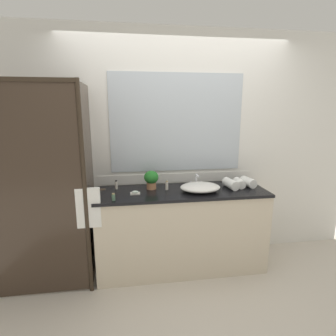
{
  "coord_description": "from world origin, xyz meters",
  "views": [
    {
      "loc": [
        -0.55,
        -2.65,
        1.75
      ],
      "look_at": [
        -0.15,
        0.0,
        1.15
      ],
      "focal_mm": 28.47,
      "sensor_mm": 36.0,
      "label": 1
    }
  ],
  "objects_px": {
    "potted_plant": "(151,179)",
    "amenity_bottle_body_wash": "(113,197)",
    "amenity_bottle_shampoo": "(116,185)",
    "amenity_bottle_conditioner": "(167,185)",
    "rolled_towel_near_edge": "(248,182)",
    "rolled_towel_far_edge": "(231,184)",
    "rolled_towel_middle": "(239,183)",
    "sink_basin": "(200,187)",
    "faucet": "(196,182)",
    "soap_dish": "(135,193)"
  },
  "relations": [
    {
      "from": "potted_plant",
      "to": "amenity_bottle_body_wash",
      "type": "relative_size",
      "value": 2.82
    },
    {
      "from": "amenity_bottle_shampoo",
      "to": "amenity_bottle_body_wash",
      "type": "height_order",
      "value": "amenity_bottle_shampoo"
    },
    {
      "from": "amenity_bottle_shampoo",
      "to": "amenity_bottle_conditioner",
      "type": "bearing_deg",
      "value": -11.24
    },
    {
      "from": "rolled_towel_near_edge",
      "to": "rolled_towel_far_edge",
      "type": "xyz_separation_m",
      "value": [
        -0.22,
        -0.04,
        0.0
      ]
    },
    {
      "from": "amenity_bottle_conditioner",
      "to": "rolled_towel_far_edge",
      "type": "distance_m",
      "value": 0.7
    },
    {
      "from": "rolled_towel_middle",
      "to": "rolled_towel_far_edge",
      "type": "bearing_deg",
      "value": -164.25
    },
    {
      "from": "sink_basin",
      "to": "amenity_bottle_conditioner",
      "type": "height_order",
      "value": "amenity_bottle_conditioner"
    },
    {
      "from": "sink_basin",
      "to": "amenity_bottle_shampoo",
      "type": "height_order",
      "value": "amenity_bottle_shampoo"
    },
    {
      "from": "faucet",
      "to": "amenity_bottle_shampoo",
      "type": "relative_size",
      "value": 1.74
    },
    {
      "from": "amenity_bottle_body_wash",
      "to": "rolled_towel_far_edge",
      "type": "distance_m",
      "value": 1.26
    },
    {
      "from": "faucet",
      "to": "soap_dish",
      "type": "bearing_deg",
      "value": -166.07
    },
    {
      "from": "amenity_bottle_body_wash",
      "to": "amenity_bottle_shampoo",
      "type": "bearing_deg",
      "value": 88.18
    },
    {
      "from": "rolled_towel_far_edge",
      "to": "soap_dish",
      "type": "bearing_deg",
      "value": -177.41
    },
    {
      "from": "amenity_bottle_body_wash",
      "to": "amenity_bottle_conditioner",
      "type": "xyz_separation_m",
      "value": [
        0.55,
        0.26,
        0.01
      ]
    },
    {
      "from": "potted_plant",
      "to": "rolled_towel_middle",
      "type": "distance_m",
      "value": 0.97
    },
    {
      "from": "potted_plant",
      "to": "rolled_towel_near_edge",
      "type": "height_order",
      "value": "potted_plant"
    },
    {
      "from": "soap_dish",
      "to": "rolled_towel_middle",
      "type": "bearing_deg",
      "value": 3.89
    },
    {
      "from": "amenity_bottle_conditioner",
      "to": "rolled_towel_near_edge",
      "type": "relative_size",
      "value": 0.5
    },
    {
      "from": "rolled_towel_near_edge",
      "to": "amenity_bottle_body_wash",
      "type": "bearing_deg",
      "value": -170.22
    },
    {
      "from": "amenity_bottle_shampoo",
      "to": "amenity_bottle_body_wash",
      "type": "relative_size",
      "value": 1.38
    },
    {
      "from": "rolled_towel_near_edge",
      "to": "potted_plant",
      "type": "bearing_deg",
      "value": 176.5
    },
    {
      "from": "faucet",
      "to": "rolled_towel_far_edge",
      "type": "xyz_separation_m",
      "value": [
        0.36,
        -0.12,
        0.0
      ]
    },
    {
      "from": "amenity_bottle_shampoo",
      "to": "amenity_bottle_body_wash",
      "type": "xyz_separation_m",
      "value": [
        -0.01,
        -0.37,
        -0.01
      ]
    },
    {
      "from": "sink_basin",
      "to": "rolled_towel_middle",
      "type": "distance_m",
      "value": 0.47
    },
    {
      "from": "soap_dish",
      "to": "faucet",
      "type": "bearing_deg",
      "value": 13.93
    },
    {
      "from": "faucet",
      "to": "amenity_bottle_conditioner",
      "type": "relative_size",
      "value": 1.73
    },
    {
      "from": "faucet",
      "to": "rolled_towel_middle",
      "type": "height_order",
      "value": "faucet"
    },
    {
      "from": "potted_plant",
      "to": "amenity_bottle_conditioner",
      "type": "xyz_separation_m",
      "value": [
        0.16,
        -0.06,
        -0.07
      ]
    },
    {
      "from": "potted_plant",
      "to": "rolled_towel_near_edge",
      "type": "relative_size",
      "value": 1.02
    },
    {
      "from": "amenity_bottle_body_wash",
      "to": "rolled_towel_near_edge",
      "type": "xyz_separation_m",
      "value": [
        1.46,
        0.25,
        0.02
      ]
    },
    {
      "from": "potted_plant",
      "to": "amenity_bottle_body_wash",
      "type": "xyz_separation_m",
      "value": [
        -0.39,
        -0.32,
        -0.08
      ]
    },
    {
      "from": "soap_dish",
      "to": "rolled_towel_middle",
      "type": "xyz_separation_m",
      "value": [
        1.15,
        0.08,
        0.03
      ]
    },
    {
      "from": "rolled_towel_near_edge",
      "to": "faucet",
      "type": "bearing_deg",
      "value": 172.02
    },
    {
      "from": "potted_plant",
      "to": "amenity_bottle_body_wash",
      "type": "height_order",
      "value": "potted_plant"
    },
    {
      "from": "faucet",
      "to": "rolled_towel_near_edge",
      "type": "xyz_separation_m",
      "value": [
        0.58,
        -0.08,
        0.0
      ]
    },
    {
      "from": "amenity_bottle_shampoo",
      "to": "rolled_towel_near_edge",
      "type": "xyz_separation_m",
      "value": [
        1.45,
        -0.12,
        0.0
      ]
    },
    {
      "from": "potted_plant",
      "to": "amenity_bottle_conditioner",
      "type": "relative_size",
      "value": 2.04
    },
    {
      "from": "potted_plant",
      "to": "rolled_towel_middle",
      "type": "relative_size",
      "value": 1.09
    },
    {
      "from": "faucet",
      "to": "amenity_bottle_body_wash",
      "type": "height_order",
      "value": "faucet"
    },
    {
      "from": "soap_dish",
      "to": "amenity_bottle_conditioner",
      "type": "height_order",
      "value": "amenity_bottle_conditioner"
    },
    {
      "from": "soap_dish",
      "to": "rolled_towel_near_edge",
      "type": "xyz_separation_m",
      "value": [
        1.26,
        0.09,
        0.04
      ]
    },
    {
      "from": "sink_basin",
      "to": "potted_plant",
      "type": "relative_size",
      "value": 2.11
    },
    {
      "from": "rolled_towel_near_edge",
      "to": "rolled_towel_middle",
      "type": "height_order",
      "value": "rolled_towel_near_edge"
    },
    {
      "from": "amenity_bottle_body_wash",
      "to": "rolled_towel_middle",
      "type": "relative_size",
      "value": 0.39
    },
    {
      "from": "rolled_towel_far_edge",
      "to": "sink_basin",
      "type": "bearing_deg",
      "value": -171.82
    },
    {
      "from": "amenity_bottle_conditioner",
      "to": "rolled_towel_near_edge",
      "type": "bearing_deg",
      "value": -0.63
    },
    {
      "from": "amenity_bottle_body_wash",
      "to": "rolled_towel_middle",
      "type": "distance_m",
      "value": 1.37
    },
    {
      "from": "amenity_bottle_body_wash",
      "to": "amenity_bottle_conditioner",
      "type": "distance_m",
      "value": 0.61
    },
    {
      "from": "rolled_towel_middle",
      "to": "amenity_bottle_conditioner",
      "type": "bearing_deg",
      "value": 178.57
    },
    {
      "from": "sink_basin",
      "to": "amenity_bottle_shampoo",
      "type": "distance_m",
      "value": 0.9
    }
  ]
}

